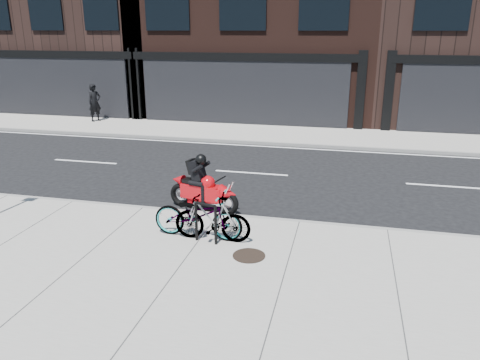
% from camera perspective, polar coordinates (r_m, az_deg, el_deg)
% --- Properties ---
extents(ground, '(120.00, 120.00, 0.00)m').
position_cam_1_polar(ground, '(13.37, -0.38, -1.60)').
color(ground, black).
rests_on(ground, ground).
extents(sidewalk_near, '(60.00, 6.00, 0.13)m').
position_cam_1_polar(sidewalk_near, '(8.99, -8.02, -11.62)').
color(sidewalk_near, gray).
rests_on(sidewalk_near, ground).
extents(sidewalk_far, '(60.00, 3.50, 0.13)m').
position_cam_1_polar(sidewalk_far, '(20.69, 4.67, 5.58)').
color(sidewalk_far, gray).
rests_on(sidewalk_far, ground).
extents(building_midwest, '(10.00, 10.00, 12.00)m').
position_cam_1_polar(building_midwest, '(30.69, -17.08, 20.06)').
color(building_midwest, black).
rests_on(building_midwest, ground).
extents(bike_rack, '(0.52, 0.17, 0.89)m').
position_cam_1_polar(bike_rack, '(9.90, -4.20, -4.81)').
color(bike_rack, black).
rests_on(bike_rack, sidewalk_near).
extents(bicycle_front, '(2.02, 0.76, 1.05)m').
position_cam_1_polar(bicycle_front, '(10.15, -5.15, -4.25)').
color(bicycle_front, gray).
rests_on(bicycle_front, sidewalk_near).
extents(bicycle_rear, '(1.68, 0.49, 1.00)m').
position_cam_1_polar(bicycle_rear, '(9.99, -3.39, -4.71)').
color(bicycle_rear, gray).
rests_on(bicycle_rear, sidewalk_near).
extents(motorcycle, '(1.99, 0.81, 1.50)m').
position_cam_1_polar(motorcycle, '(11.93, -4.14, -1.01)').
color(motorcycle, black).
rests_on(motorcycle, ground).
extents(pedestrian, '(0.71, 0.79, 1.81)m').
position_cam_1_polar(pedestrian, '(24.25, -17.30, 8.99)').
color(pedestrian, black).
rests_on(pedestrian, sidewalk_far).
extents(manhole_cover, '(0.87, 0.87, 0.02)m').
position_cam_1_polar(manhole_cover, '(9.51, 1.10, -9.20)').
color(manhole_cover, black).
rests_on(manhole_cover, sidewalk_near).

